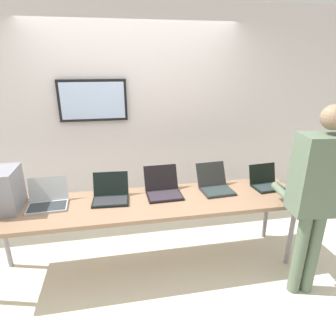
# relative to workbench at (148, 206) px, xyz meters

# --- Properties ---
(ground) EXTENTS (8.00, 8.00, 0.04)m
(ground) POSITION_rel_workbench_xyz_m (0.00, 0.00, -0.73)
(ground) COLOR silver
(back_wall) EXTENTS (8.00, 0.11, 2.72)m
(back_wall) POSITION_rel_workbench_xyz_m (-0.01, 1.13, 0.66)
(back_wall) COLOR silver
(back_wall) RESTS_ON ground
(workbench) EXTENTS (3.12, 0.70, 0.76)m
(workbench) POSITION_rel_workbench_xyz_m (0.00, 0.00, 0.00)
(workbench) COLOR #906E53
(workbench) RESTS_ON ground
(equipment_box) EXTENTS (0.33, 0.38, 0.39)m
(equipment_box) POSITION_rel_workbench_xyz_m (-1.34, 0.09, 0.24)
(equipment_box) COLOR gray
(equipment_box) RESTS_ON workbench
(laptop_station_0) EXTENTS (0.37, 0.33, 0.24)m
(laptop_station_0) POSITION_rel_workbench_xyz_m (-0.95, 0.10, 0.10)
(laptop_station_0) COLOR #ABAFB3
(laptop_station_0) RESTS_ON workbench
(laptop_station_1) EXTENTS (0.37, 0.35, 0.24)m
(laptop_station_1) POSITION_rel_workbench_xyz_m (-0.36, 0.11, 0.11)
(laptop_station_1) COLOR black
(laptop_station_1) RESTS_ON workbench
(laptop_station_2) EXTENTS (0.36, 0.40, 0.26)m
(laptop_station_2) POSITION_rel_workbench_xyz_m (0.18, 0.14, 0.11)
(laptop_station_2) COLOR black
(laptop_station_2) RESTS_ON workbench
(laptop_station_3) EXTENTS (0.35, 0.41, 0.25)m
(laptop_station_3) POSITION_rel_workbench_xyz_m (0.74, 0.14, 0.11)
(laptop_station_3) COLOR #252625
(laptop_station_3) RESTS_ON workbench
(laptop_station_4) EXTENTS (0.34, 0.31, 0.23)m
(laptop_station_4) POSITION_rel_workbench_xyz_m (1.32, 0.11, 0.10)
(laptop_station_4) COLOR black
(laptop_station_4) RESTS_ON workbench
(person) EXTENTS (0.49, 0.63, 1.75)m
(person) POSITION_rel_workbench_xyz_m (1.36, -0.62, 0.36)
(person) COLOR #566853
(person) RESTS_ON ground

